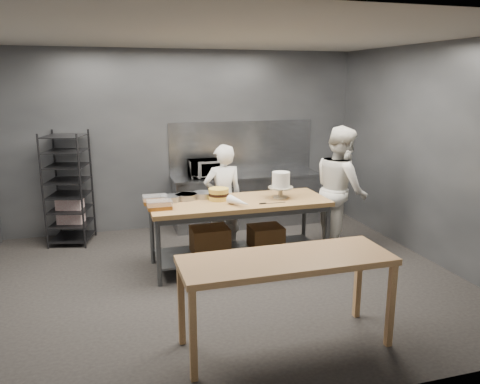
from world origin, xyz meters
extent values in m
plane|color=black|center=(0.00, 0.00, 0.00)|extent=(6.00, 6.00, 0.00)
cube|color=#4C4F54|center=(0.00, 2.50, 1.50)|extent=(6.00, 0.04, 3.00)
cube|color=brown|center=(0.35, 0.45, 0.89)|extent=(2.40, 0.90, 0.06)
cube|color=#47494C|center=(0.35, 0.45, 0.20)|extent=(2.25, 0.75, 0.03)
cylinder|color=#47494C|center=(-0.79, 0.06, 0.43)|extent=(0.06, 0.06, 0.86)
cylinder|color=#47494C|center=(-0.79, 0.84, 0.43)|extent=(0.06, 0.06, 0.86)
cylinder|color=#47494C|center=(1.49, 0.06, 0.43)|extent=(0.06, 0.06, 0.86)
cylinder|color=#47494C|center=(1.49, 0.84, 0.43)|extent=(0.06, 0.06, 0.86)
cube|color=brown|center=(-0.05, 0.49, 0.39)|extent=(0.50, 0.40, 0.35)
cube|color=brown|center=(0.75, 0.48, 0.36)|extent=(0.45, 0.38, 0.30)
cube|color=olive|center=(0.21, -1.61, 0.87)|extent=(2.00, 0.70, 0.06)
cube|color=olive|center=(-0.74, -1.91, 0.42)|extent=(0.06, 0.06, 0.84)
cube|color=olive|center=(-0.74, -1.31, 0.42)|extent=(0.06, 0.06, 0.84)
cube|color=olive|center=(1.16, -1.91, 0.42)|extent=(0.06, 0.06, 0.84)
cube|color=olive|center=(1.16, -1.31, 0.42)|extent=(0.06, 0.06, 0.84)
cube|color=slate|center=(1.00, 2.18, 0.88)|extent=(2.60, 0.60, 0.04)
cube|color=slate|center=(1.00, 2.18, 0.43)|extent=(2.56, 0.56, 0.86)
cube|color=slate|center=(1.00, 2.48, 1.35)|extent=(2.60, 0.02, 0.90)
cube|color=black|center=(-1.92, 2.10, 0.88)|extent=(0.74, 0.78, 1.75)
cube|color=white|center=(-1.92, 2.10, 0.54)|extent=(0.43, 0.32, 0.45)
imported|color=white|center=(0.29, 1.09, 0.80)|extent=(0.61, 0.42, 1.60)
imported|color=white|center=(1.95, 0.59, 0.93)|extent=(0.82, 0.99, 1.87)
imported|color=black|center=(0.26, 2.18, 1.05)|extent=(0.54, 0.37, 0.30)
cylinder|color=#A79E86|center=(0.93, 0.42, 0.93)|extent=(0.20, 0.20, 0.02)
cylinder|color=#A79E86|center=(0.93, 0.42, 1.00)|extent=(0.06, 0.06, 0.12)
cylinder|color=#A79E86|center=(0.93, 0.42, 1.07)|extent=(0.34, 0.34, 0.02)
cylinder|color=white|center=(0.93, 0.42, 1.18)|extent=(0.24, 0.24, 0.21)
cylinder|color=gold|center=(0.09, 0.56, 0.95)|extent=(0.27, 0.27, 0.06)
cylinder|color=black|center=(0.09, 0.56, 1.00)|extent=(0.27, 0.27, 0.04)
cylinder|color=gold|center=(0.09, 0.56, 1.05)|extent=(0.27, 0.27, 0.06)
cylinder|color=gray|center=(-0.33, 0.71, 0.96)|extent=(0.28, 0.28, 0.07)
cylinder|color=gray|center=(-0.08, 0.76, 0.96)|extent=(0.29, 0.29, 0.07)
cylinder|color=gray|center=(-0.54, 0.68, 0.96)|extent=(0.26, 0.26, 0.07)
cylinder|color=gray|center=(-0.31, 0.72, 0.96)|extent=(0.27, 0.27, 0.07)
cone|color=white|center=(0.26, 0.16, 0.98)|extent=(0.27, 0.40, 0.12)
cube|color=slate|center=(0.77, 0.19, 0.92)|extent=(0.28, 0.02, 0.00)
cube|color=black|center=(0.59, 0.19, 0.93)|extent=(0.09, 0.02, 0.02)
cube|color=#93581D|center=(-0.73, 0.32, 0.95)|extent=(0.30, 0.20, 0.05)
cube|color=silver|center=(-0.73, 0.32, 1.00)|extent=(0.31, 0.21, 0.06)
cube|color=#93581D|center=(-0.75, 0.60, 0.95)|extent=(0.30, 0.20, 0.05)
cube|color=silver|center=(-0.75, 0.60, 1.00)|extent=(0.31, 0.21, 0.06)
camera|label=1|loc=(-1.36, -5.40, 2.50)|focal=35.00mm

